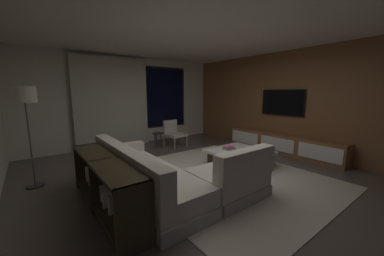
{
  "coord_description": "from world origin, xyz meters",
  "views": [
    {
      "loc": [
        -2.52,
        -2.91,
        1.61
      ],
      "look_at": [
        0.51,
        1.06,
        0.79
      ],
      "focal_mm": 20.16,
      "sensor_mm": 36.0,
      "label": 1
    }
  ],
  "objects_px": {
    "mounted_tv": "(282,102)",
    "standing_lamp": "(25,102)",
    "book_stack_on_coffee_table": "(229,148)",
    "sectional_couch": "(168,178)",
    "accent_chair_near_window": "(173,132)",
    "media_console": "(283,144)",
    "console_table_behind_couch": "(105,182)",
    "coffee_table": "(239,158)",
    "side_stool": "(158,136)"
  },
  "relations": [
    {
      "from": "mounted_tv",
      "to": "standing_lamp",
      "type": "xyz_separation_m",
      "value": [
        -5.5,
        1.3,
        0.12
      ]
    },
    {
      "from": "book_stack_on_coffee_table",
      "to": "mounted_tv",
      "type": "bearing_deg",
      "value": -0.72
    },
    {
      "from": "sectional_couch",
      "to": "accent_chair_near_window",
      "type": "bearing_deg",
      "value": 55.93
    },
    {
      "from": "media_console",
      "to": "console_table_behind_couch",
      "type": "xyz_separation_m",
      "value": [
        -4.56,
        -0.05,
        0.17
      ]
    },
    {
      "from": "coffee_table",
      "to": "accent_chair_near_window",
      "type": "height_order",
      "value": "accent_chair_near_window"
    },
    {
      "from": "book_stack_on_coffee_table",
      "to": "console_table_behind_couch",
      "type": "xyz_separation_m",
      "value": [
        -2.73,
        -0.27,
        0.02
      ]
    },
    {
      "from": "accent_chair_near_window",
      "to": "media_console",
      "type": "distance_m",
      "value": 3.1
    },
    {
      "from": "standing_lamp",
      "to": "console_table_behind_couch",
      "type": "bearing_deg",
      "value": -63.84
    },
    {
      "from": "coffee_table",
      "to": "standing_lamp",
      "type": "xyz_separation_m",
      "value": [
        -3.63,
        1.47,
        1.28
      ]
    },
    {
      "from": "media_console",
      "to": "mounted_tv",
      "type": "relative_size",
      "value": 2.58
    },
    {
      "from": "mounted_tv",
      "to": "console_table_behind_couch",
      "type": "distance_m",
      "value": 4.84
    },
    {
      "from": "book_stack_on_coffee_table",
      "to": "media_console",
      "type": "relative_size",
      "value": 0.08
    },
    {
      "from": "book_stack_on_coffee_table",
      "to": "mounted_tv",
      "type": "height_order",
      "value": "mounted_tv"
    },
    {
      "from": "book_stack_on_coffee_table",
      "to": "standing_lamp",
      "type": "bearing_deg",
      "value": 159.92
    },
    {
      "from": "coffee_table",
      "to": "mounted_tv",
      "type": "distance_m",
      "value": 2.21
    },
    {
      "from": "coffee_table",
      "to": "media_console",
      "type": "height_order",
      "value": "media_console"
    },
    {
      "from": "coffee_table",
      "to": "accent_chair_near_window",
      "type": "bearing_deg",
      "value": 93.59
    },
    {
      "from": "coffee_table",
      "to": "side_stool",
      "type": "xyz_separation_m",
      "value": [
        -0.68,
        2.48,
        0.19
      ]
    },
    {
      "from": "accent_chair_near_window",
      "to": "side_stool",
      "type": "xyz_separation_m",
      "value": [
        -0.52,
        0.03,
        -0.06
      ]
    },
    {
      "from": "coffee_table",
      "to": "mounted_tv",
      "type": "xyz_separation_m",
      "value": [
        1.87,
        0.17,
        1.16
      ]
    },
    {
      "from": "media_console",
      "to": "standing_lamp",
      "type": "relative_size",
      "value": 1.81
    },
    {
      "from": "console_table_behind_couch",
      "to": "standing_lamp",
      "type": "bearing_deg",
      "value": 116.16
    },
    {
      "from": "sectional_couch",
      "to": "media_console",
      "type": "distance_m",
      "value": 3.65
    },
    {
      "from": "sectional_couch",
      "to": "mounted_tv",
      "type": "relative_size",
      "value": 2.08
    },
    {
      "from": "mounted_tv",
      "to": "sectional_couch",
      "type": "bearing_deg",
      "value": -174.35
    },
    {
      "from": "side_stool",
      "to": "media_console",
      "type": "distance_m",
      "value": 3.45
    },
    {
      "from": "sectional_couch",
      "to": "media_console",
      "type": "relative_size",
      "value": 0.81
    },
    {
      "from": "side_stool",
      "to": "standing_lamp",
      "type": "xyz_separation_m",
      "value": [
        -2.95,
        -1.01,
        1.09
      ]
    },
    {
      "from": "accent_chair_near_window",
      "to": "media_console",
      "type": "relative_size",
      "value": 0.25
    },
    {
      "from": "accent_chair_near_window",
      "to": "console_table_behind_couch",
      "type": "xyz_separation_m",
      "value": [
        -2.71,
        -2.53,
        -0.02
      ]
    },
    {
      "from": "sectional_couch",
      "to": "side_stool",
      "type": "xyz_separation_m",
      "value": [
        1.28,
        2.69,
        0.08
      ]
    },
    {
      "from": "book_stack_on_coffee_table",
      "to": "console_table_behind_couch",
      "type": "relative_size",
      "value": 0.12
    },
    {
      "from": "book_stack_on_coffee_table",
      "to": "accent_chair_near_window",
      "type": "height_order",
      "value": "accent_chair_near_window"
    },
    {
      "from": "coffee_table",
      "to": "side_stool",
      "type": "bearing_deg",
      "value": 105.3
    },
    {
      "from": "sectional_couch",
      "to": "mounted_tv",
      "type": "distance_m",
      "value": 3.99
    },
    {
      "from": "media_console",
      "to": "console_table_behind_couch",
      "type": "relative_size",
      "value": 1.48
    },
    {
      "from": "side_stool",
      "to": "console_table_behind_couch",
      "type": "relative_size",
      "value": 0.22
    },
    {
      "from": "console_table_behind_couch",
      "to": "standing_lamp",
      "type": "relative_size",
      "value": 1.23
    },
    {
      "from": "accent_chair_near_window",
      "to": "standing_lamp",
      "type": "xyz_separation_m",
      "value": [
        -3.47,
        -0.98,
        1.03
      ]
    },
    {
      "from": "mounted_tv",
      "to": "coffee_table",
      "type": "bearing_deg",
      "value": -174.93
    },
    {
      "from": "book_stack_on_coffee_table",
      "to": "mounted_tv",
      "type": "relative_size",
      "value": 0.21
    },
    {
      "from": "coffee_table",
      "to": "media_console",
      "type": "relative_size",
      "value": 0.37
    },
    {
      "from": "side_stool",
      "to": "standing_lamp",
      "type": "relative_size",
      "value": 0.27
    },
    {
      "from": "accent_chair_near_window",
      "to": "mounted_tv",
      "type": "distance_m",
      "value": 3.19
    },
    {
      "from": "book_stack_on_coffee_table",
      "to": "standing_lamp",
      "type": "height_order",
      "value": "standing_lamp"
    },
    {
      "from": "media_console",
      "to": "book_stack_on_coffee_table",
      "type": "bearing_deg",
      "value": 173.04
    },
    {
      "from": "coffee_table",
      "to": "accent_chair_near_window",
      "type": "xyz_separation_m",
      "value": [
        -0.15,
        2.45,
        0.25
      ]
    },
    {
      "from": "sectional_couch",
      "to": "standing_lamp",
      "type": "height_order",
      "value": "standing_lamp"
    },
    {
      "from": "media_console",
      "to": "mounted_tv",
      "type": "distance_m",
      "value": 1.13
    },
    {
      "from": "console_table_behind_couch",
      "to": "accent_chair_near_window",
      "type": "bearing_deg",
      "value": 43.02
    }
  ]
}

